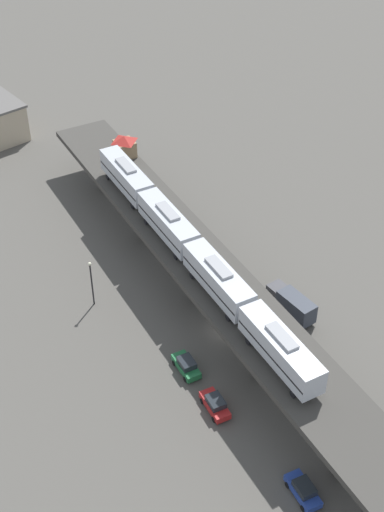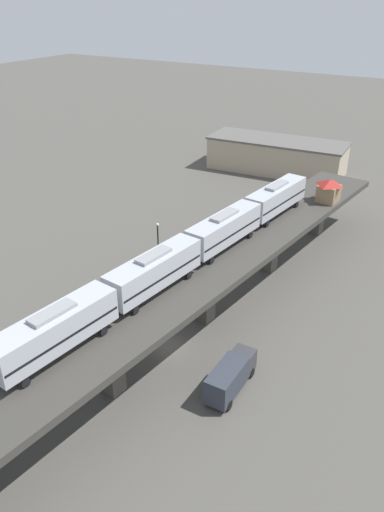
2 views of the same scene
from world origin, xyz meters
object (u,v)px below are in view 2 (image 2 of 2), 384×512
object	(u,v)px
street_car_green	(99,331)
street_lamp	(158,242)
warehouse_building	(277,155)
subway_train	(192,248)
street_car_red	(51,362)
delivery_truck	(231,376)
signal_hut	(329,190)

from	to	relation	value
street_car_green	street_lamp	size ratio (longest dim) A/B	0.66
warehouse_building	subway_train	bearing A→B (deg)	-77.74
street_car_red	street_lamp	bearing A→B (deg)	95.49
warehouse_building	street_car_red	bearing A→B (deg)	-86.55
subway_train	delivery_truck	bearing A→B (deg)	-42.20
street_car_green	street_car_red	size ratio (longest dim) A/B	0.99
street_car_green	street_car_red	xyz separation A→B (m)	(-0.77, -6.54, 0.00)
subway_train	signal_hut	world-z (taller)	subway_train
signal_hut	street_lamp	xyz separation A→B (m)	(-17.18, -19.38, -4.54)
street_lamp	warehouse_building	size ratio (longest dim) A/B	0.24
street_lamp	warehouse_building	xyz separation A→B (m)	(-2.05, 47.75, -0.70)
signal_hut	warehouse_building	xyz separation A→B (m)	(-19.23, 28.36, -5.24)
signal_hut	street_car_green	xyz separation A→B (m)	(-14.20, -35.83, -7.71)
street_car_green	warehouse_building	xyz separation A→B (m)	(-5.03, 64.20, 2.47)
delivery_truck	warehouse_building	distance (m)	67.59
signal_hut	subway_train	bearing A→B (deg)	-104.72
signal_hut	street_lamp	bearing A→B (deg)	-131.54
signal_hut	warehouse_building	world-z (taller)	signal_hut
street_car_red	subway_train	bearing A→B (deg)	62.72
signal_hut	warehouse_building	bearing A→B (deg)	124.13
street_car_green	subway_train	bearing A→B (deg)	50.72
street_lamp	warehouse_building	world-z (taller)	street_lamp
subway_train	signal_hut	distance (m)	28.15
street_lamp	street_car_red	bearing A→B (deg)	-84.51
subway_train	street_car_red	bearing A→B (deg)	-117.28
signal_hut	street_lamp	world-z (taller)	signal_hut
subway_train	street_lamp	xyz separation A→B (m)	(-10.03, 7.83, -5.28)
subway_train	street_car_red	distance (m)	19.03
delivery_truck	warehouse_building	world-z (taller)	warehouse_building
street_lamp	street_car_green	bearing A→B (deg)	-79.74
street_car_red	street_car_green	bearing A→B (deg)	83.30
street_car_red	warehouse_building	bearing A→B (deg)	93.45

